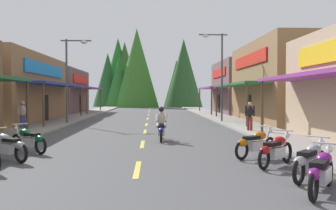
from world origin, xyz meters
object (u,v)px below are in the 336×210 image
at_px(motorcycle_parked_right_3, 276,150).
at_px(motorcycle_parked_right_4, 256,143).
at_px(pedestrian_browsing, 23,113).
at_px(pedestrian_by_shop, 250,115).
at_px(streetlamp_left, 71,69).
at_px(streetlamp_right, 218,65).
at_px(motorcycle_parked_right_2, 310,160).
at_px(rider_cruising_lead, 161,127).
at_px(motorcycle_parked_left_3, 7,146).
at_px(motorcycle_parked_left_4, 29,139).
at_px(motorcycle_parked_right_1, 321,171).

bearing_deg(motorcycle_parked_right_3, motorcycle_parked_right_4, 50.59).
bearing_deg(pedestrian_browsing, pedestrian_by_shop, -112.53).
distance_m(motorcycle_parked_right_3, pedestrian_by_shop, 9.81).
height_order(streetlamp_left, streetlamp_right, streetlamp_right).
xyz_separation_m(motorcycle_parked_right_2, rider_cruising_lead, (-3.49, 7.78, 0.17)).
bearing_deg(pedestrian_browsing, motorcycle_parked_left_3, -176.49).
height_order(streetlamp_left, motorcycle_parked_right_2, streetlamp_left).
relative_size(motorcycle_parked_left_4, pedestrian_browsing, 1.00).
bearing_deg(motorcycle_parked_right_4, motorcycle_parked_left_3, 145.31).
xyz_separation_m(streetlamp_right, motorcycle_parked_right_3, (-1.34, -16.95, -3.86)).
bearing_deg(motorcycle_parked_right_3, motorcycle_parked_left_4, 114.77).
distance_m(motorcycle_parked_right_1, pedestrian_by_shop, 12.78).
distance_m(streetlamp_left, motorcycle_parked_right_2, 20.30).
bearing_deg(motorcycle_parked_left_4, pedestrian_browsing, -31.18).
relative_size(motorcycle_parked_left_3, pedestrian_browsing, 1.02).
xyz_separation_m(motorcycle_parked_right_4, motorcycle_parked_left_3, (-8.04, -0.28, 0.00)).
bearing_deg(streetlamp_right, motorcycle_parked_left_3, -121.22).
distance_m(streetlamp_right, pedestrian_by_shop, 8.08).
xyz_separation_m(motorcycle_parked_right_3, motorcycle_parked_right_4, (-0.17, 1.48, 0.00)).
bearing_deg(streetlamp_left, motorcycle_parked_left_3, -85.36).
bearing_deg(rider_cruising_lead, streetlamp_right, -20.46).
height_order(streetlamp_left, motorcycle_parked_left_4, streetlamp_left).
bearing_deg(motorcycle_parked_right_2, rider_cruising_lead, 67.71).
xyz_separation_m(motorcycle_parked_right_1, motorcycle_parked_right_3, (0.05, 3.01, 0.00)).
xyz_separation_m(motorcycle_parked_left_4, pedestrian_by_shop, (9.94, 6.76, 0.51)).
distance_m(motorcycle_parked_right_2, rider_cruising_lead, 8.53).
distance_m(motorcycle_parked_right_3, pedestrian_browsing, 16.39).
relative_size(motorcycle_parked_right_1, motorcycle_parked_left_3, 1.00).
bearing_deg(pedestrian_browsing, motorcycle_parked_right_3, -149.22).
bearing_deg(motorcycle_parked_right_3, streetlamp_right, 39.67).
bearing_deg(pedestrian_browsing, streetlamp_left, -40.05).
height_order(motorcycle_parked_right_3, rider_cruising_lead, rider_cruising_lead).
xyz_separation_m(pedestrian_by_shop, pedestrian_browsing, (-13.25, 2.13, 0.02)).
distance_m(motorcycle_parked_right_4, motorcycle_parked_left_4, 8.06).
height_order(streetlamp_left, rider_cruising_lead, streetlamp_left).
relative_size(motorcycle_parked_right_2, motorcycle_parked_left_4, 0.93).
xyz_separation_m(streetlamp_left, pedestrian_by_shop, (11.22, -6.17, -2.98)).
bearing_deg(motorcycle_parked_right_3, motorcycle_parked_right_1, -136.76).
bearing_deg(motorcycle_parked_right_3, pedestrian_by_shop, 33.42).
bearing_deg(pedestrian_by_shop, motorcycle_parked_right_4, 25.54).
height_order(motorcycle_parked_right_1, motorcycle_parked_right_2, same).
bearing_deg(streetlamp_right, motorcycle_parked_right_1, -93.99).
bearing_deg(motorcycle_parked_right_1, streetlamp_right, 32.61).
xyz_separation_m(motorcycle_parked_right_4, pedestrian_by_shop, (2.00, 8.14, 0.51)).
bearing_deg(streetlamp_left, motorcycle_parked_left_4, -84.31).
relative_size(motorcycle_parked_right_4, pedestrian_by_shop, 1.04).
height_order(motorcycle_parked_right_3, pedestrian_browsing, pedestrian_browsing).
height_order(streetlamp_right, motorcycle_parked_left_3, streetlamp_right).
relative_size(motorcycle_parked_right_4, rider_cruising_lead, 0.83).
height_order(motorcycle_parked_left_3, pedestrian_by_shop, pedestrian_by_shop).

